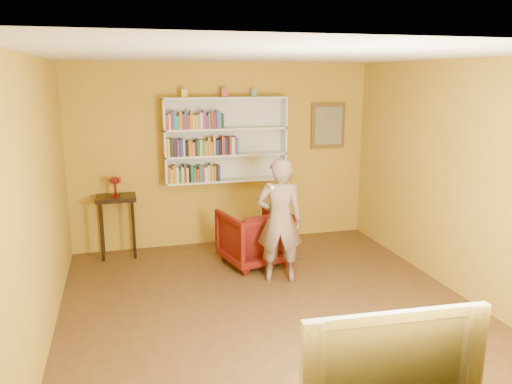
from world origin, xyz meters
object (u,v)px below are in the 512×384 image
at_px(console_table, 116,207).
at_px(person, 280,221).
at_px(armchair, 254,237).
at_px(television, 386,354).
at_px(bookshelf, 225,140).
at_px(ruby_lustre, 115,182).

distance_m(console_table, person, 2.40).
bearing_deg(armchair, television, 74.18).
height_order(bookshelf, television, bookshelf).
distance_m(bookshelf, armchair, 1.54).
xyz_separation_m(bookshelf, television, (0.04, -4.66, -0.79)).
bearing_deg(television, armchair, 91.31).
height_order(armchair, television, television).
distance_m(person, television, 3.09).
distance_m(armchair, person, 0.78).
xyz_separation_m(ruby_lustre, person, (1.93, -1.42, -0.30)).
bearing_deg(bookshelf, ruby_lustre, -174.28).
bearing_deg(ruby_lustre, television, -70.06).
bearing_deg(ruby_lustre, person, -36.39).
relative_size(console_table, armchair, 1.06).
height_order(console_table, person, person).
relative_size(bookshelf, television, 1.51).
height_order(armchair, person, person).
bearing_deg(ruby_lustre, console_table, 0.00).
relative_size(ruby_lustre, armchair, 0.33).
distance_m(console_table, ruby_lustre, 0.35).
height_order(person, television, person).
xyz_separation_m(ruby_lustre, armchair, (1.78, -0.77, -0.70)).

